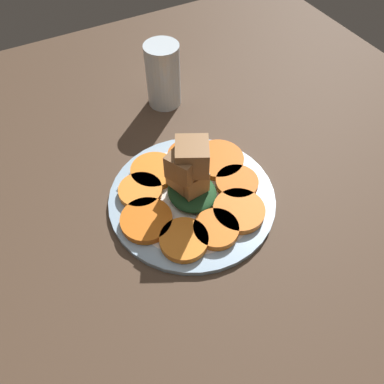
{
  "coord_description": "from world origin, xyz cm",
  "views": [
    {
      "loc": [
        32.28,
        -17.28,
        51.33
      ],
      "look_at": [
        0.0,
        0.0,
        4.1
      ],
      "focal_mm": 35.0,
      "sensor_mm": 36.0,
      "label": 1
    }
  ],
  "objects": [
    {
      "name": "plate",
      "position": [
        0.0,
        0.0,
        2.52
      ],
      "size": [
        27.03,
        27.03,
        1.05
      ],
      "color": "#99B7D1",
      "rests_on": "table_slab"
    },
    {
      "name": "carrot_slice_4",
      "position": [
        -4.34,
        7.48,
        3.71
      ],
      "size": [
        8.79,
        8.79,
        1.22
      ],
      "primitive_type": "cylinder",
      "color": "orange",
      "rests_on": "plate"
    },
    {
      "name": "carrot_slice_8",
      "position": [
        1.26,
        -8.56,
        3.71
      ],
      "size": [
        7.99,
        7.99,
        1.22
      ],
      "primitive_type": "cylinder",
      "color": "orange",
      "rests_on": "plate"
    },
    {
      "name": "carrot_slice_3",
      "position": [
        1.5,
        7.58,
        3.71
      ],
      "size": [
        7.03,
        7.03,
        1.22
      ],
      "primitive_type": "cylinder",
      "color": "orange",
      "rests_on": "plate"
    },
    {
      "name": "carrot_slice_7",
      "position": [
        -4.42,
        -7.1,
        3.71
      ],
      "size": [
        7.1,
        7.1,
        1.22
      ],
      "primitive_type": "cylinder",
      "color": "orange",
      "rests_on": "plate"
    },
    {
      "name": "carrot_slice_0",
      "position": [
        7.01,
        -5.09,
        3.71
      ],
      "size": [
        7.27,
        7.27,
        1.22
      ],
      "primitive_type": "cylinder",
      "color": "orange",
      "rests_on": "plate"
    },
    {
      "name": "carrot_slice_1",
      "position": [
        7.61,
        0.29,
        3.71
      ],
      "size": [
        6.9,
        6.9,
        1.22
      ],
      "primitive_type": "cylinder",
      "color": "orange",
      "rests_on": "plate"
    },
    {
      "name": "water_glass",
      "position": [
        -24.83,
        6.99,
        8.27
      ],
      "size": [
        6.64,
        6.64,
        12.54
      ],
      "color": "silver",
      "rests_on": "table_slab"
    },
    {
      "name": "table_slab",
      "position": [
        0.0,
        0.0,
        1.0
      ],
      "size": [
        120.0,
        120.0,
        2.0
      ],
      "primitive_type": "cube",
      "color": "#4C3828",
      "rests_on": "ground"
    },
    {
      "name": "fork",
      "position": [
        0.43,
        -6.14,
        3.3
      ],
      "size": [
        17.36,
        7.67,
        0.4
      ],
      "rotation": [
        0.0,
        0.0,
        0.35
      ],
      "color": "silver",
      "rests_on": "plate"
    },
    {
      "name": "center_pile",
      "position": [
        -0.26,
        -0.41,
        8.01
      ],
      "size": [
        8.5,
        7.96,
        11.54
      ],
      "color": "#1E4723",
      "rests_on": "plate"
    },
    {
      "name": "carrot_slice_6",
      "position": [
        -7.27,
        -3.41,
        3.71
      ],
      "size": [
        7.82,
        7.82,
        1.22
      ],
      "primitive_type": "cylinder",
      "color": "orange",
      "rests_on": "plate"
    },
    {
      "name": "carrot_slice_2",
      "position": [
        6.42,
        4.82,
        3.71
      ],
      "size": [
        8.1,
        8.1,
        1.22
      ],
      "primitive_type": "cylinder",
      "color": "orange",
      "rests_on": "plate"
    },
    {
      "name": "carrot_slice_5",
      "position": [
        -7.57,
        3.3,
        3.71
      ],
      "size": [
        7.18,
        7.18,
        1.22
      ],
      "primitive_type": "cylinder",
      "color": "#D66114",
      "rests_on": "plate"
    }
  ]
}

